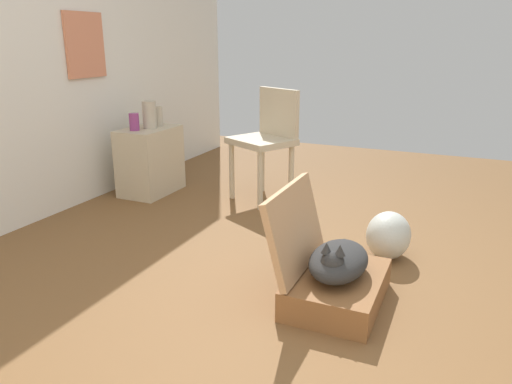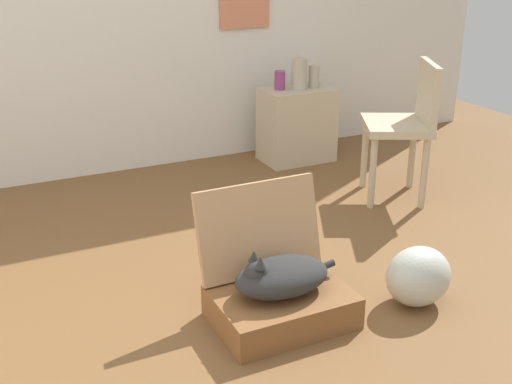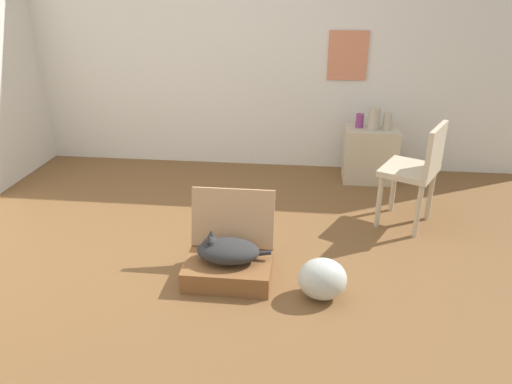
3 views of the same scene
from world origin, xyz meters
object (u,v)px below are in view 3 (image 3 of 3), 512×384
(cat, at_px, (227,250))
(chair, at_px, (417,169))
(suitcase_base, at_px, (229,270))
(plastic_bag_white, at_px, (322,279))
(vase_round, at_px, (374,118))
(side_table, at_px, (370,155))
(vase_short, at_px, (387,121))
(vase_tall, at_px, (360,121))

(cat, relative_size, chair, 0.57)
(suitcase_base, distance_m, plastic_bag_white, 0.67)
(vase_round, relative_size, chair, 0.25)
(chair, bearing_deg, plastic_bag_white, -7.58)
(suitcase_base, bearing_deg, plastic_bag_white, -12.19)
(suitcase_base, xyz_separation_m, plastic_bag_white, (0.65, -0.14, 0.07))
(side_table, xyz_separation_m, chair, (0.25, -0.98, 0.24))
(plastic_bag_white, distance_m, vase_short, 2.25)
(plastic_bag_white, bearing_deg, suitcase_base, 167.81)
(vase_tall, height_order, chair, chair)
(side_table, relative_size, vase_short, 3.34)
(suitcase_base, distance_m, vase_round, 2.35)
(vase_tall, relative_size, chair, 0.16)
(side_table, distance_m, chair, 1.04)
(suitcase_base, xyz_separation_m, vase_short, (1.31, 1.96, 0.57))
(vase_short, xyz_separation_m, vase_round, (-0.13, -0.01, 0.03))
(cat, xyz_separation_m, plastic_bag_white, (0.66, -0.14, -0.09))
(suitcase_base, relative_size, chair, 0.67)
(suitcase_base, height_order, vase_tall, vase_tall)
(suitcase_base, xyz_separation_m, chair, (1.43, 0.98, 0.44))
(plastic_bag_white, distance_m, vase_round, 2.21)
(vase_round, bearing_deg, chair, -75.11)
(vase_tall, relative_size, vase_round, 0.62)
(suitcase_base, distance_m, cat, 0.16)
(suitcase_base, bearing_deg, vase_short, 56.25)
(suitcase_base, distance_m, side_table, 2.30)
(suitcase_base, height_order, chair, chair)
(cat, relative_size, plastic_bag_white, 1.61)
(cat, relative_size, vase_tall, 3.69)
(plastic_bag_white, bearing_deg, vase_round, 75.97)
(plastic_bag_white, xyz_separation_m, side_table, (0.52, 2.11, 0.14))
(suitcase_base, xyz_separation_m, vase_tall, (1.04, 2.00, 0.56))
(plastic_bag_white, relative_size, chair, 0.36)
(side_table, xyz_separation_m, vase_tall, (-0.13, 0.04, 0.35))
(chair, bearing_deg, vase_tall, -132.09)
(side_table, bearing_deg, suitcase_base, -120.81)
(vase_short, bearing_deg, cat, -123.94)
(cat, height_order, vase_round, vase_round)
(cat, distance_m, side_table, 2.29)
(vase_tall, bearing_deg, chair, -69.09)
(vase_tall, relative_size, vase_short, 0.83)
(cat, bearing_deg, chair, 34.42)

